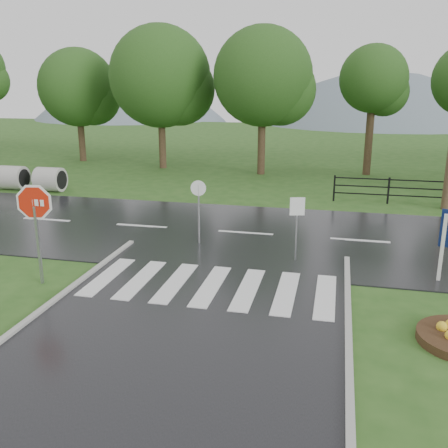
# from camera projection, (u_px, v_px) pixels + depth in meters

# --- Properties ---
(ground) EXTENTS (120.00, 120.00, 0.00)m
(ground) POSITION_uv_depth(u_px,v_px,m) (139.00, 400.00, 8.63)
(ground) COLOR #2A521B
(ground) RESTS_ON ground
(main_road) EXTENTS (90.00, 8.00, 0.04)m
(main_road) POSITION_uv_depth(u_px,v_px,m) (245.00, 234.00, 17.99)
(main_road) COLOR black
(main_road) RESTS_ON ground
(crosswalk) EXTENTS (6.50, 2.80, 0.02)m
(crosswalk) POSITION_uv_depth(u_px,v_px,m) (211.00, 286.00, 13.29)
(crosswalk) COLOR silver
(crosswalk) RESTS_ON ground
(fence_west) EXTENTS (9.58, 0.08, 1.20)m
(fence_west) POSITION_uv_depth(u_px,v_px,m) (446.00, 190.00, 21.74)
(fence_west) COLOR black
(fence_west) RESTS_ON ground
(hills) EXTENTS (102.00, 48.00, 48.00)m
(hills) POSITION_uv_depth(u_px,v_px,m) (337.00, 229.00, 73.04)
(hills) COLOR slate
(hills) RESTS_ON ground
(treeline) EXTENTS (83.20, 5.20, 10.00)m
(treeline) POSITION_uv_depth(u_px,v_px,m) (303.00, 170.00, 30.89)
(treeline) COLOR #1F4615
(treeline) RESTS_ON ground
(stop_sign) EXTENTS (1.28, 0.25, 2.92)m
(stop_sign) POSITION_uv_depth(u_px,v_px,m) (35.00, 212.00, 13.05)
(stop_sign) COLOR #939399
(stop_sign) RESTS_ON ground
(reg_sign_small) EXTENTS (0.44, 0.13, 2.01)m
(reg_sign_small) POSITION_uv_depth(u_px,v_px,m) (297.00, 216.00, 14.86)
(reg_sign_small) COLOR #939399
(reg_sign_small) RESTS_ON ground
(reg_sign_round) EXTENTS (0.51, 0.08, 2.20)m
(reg_sign_round) POSITION_uv_depth(u_px,v_px,m) (199.00, 204.00, 16.44)
(reg_sign_round) COLOR #939399
(reg_sign_round) RESTS_ON ground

